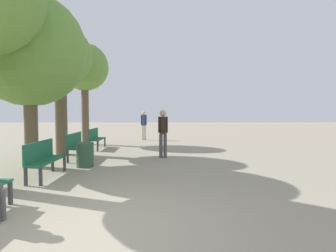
{
  "coord_description": "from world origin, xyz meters",
  "views": [
    {
      "loc": [
        1.11,
        -3.69,
        1.66
      ],
      "look_at": [
        1.35,
        5.32,
        1.19
      ],
      "focal_mm": 28.0,
      "sensor_mm": 36.0,
      "label": 1
    }
  ],
  "objects_px": {
    "bench_row_2": "(77,144)",
    "bench_row_3": "(96,137)",
    "bench_row_1": "(43,157)",
    "tree_row_2": "(60,58)",
    "tree_row_1": "(29,51)",
    "tree_row_3": "(85,68)",
    "pedestrian_mid": "(163,130)",
    "pedestrian_near": "(144,123)",
    "trash_bin": "(85,155)"
  },
  "relations": [
    {
      "from": "tree_row_2",
      "to": "trash_bin",
      "type": "bearing_deg",
      "value": -56.31
    },
    {
      "from": "tree_row_3",
      "to": "pedestrian_near",
      "type": "height_order",
      "value": "tree_row_3"
    },
    {
      "from": "bench_row_1",
      "to": "pedestrian_near",
      "type": "distance_m",
      "value": 9.39
    },
    {
      "from": "pedestrian_near",
      "to": "pedestrian_mid",
      "type": "distance_m",
      "value": 6.4
    },
    {
      "from": "bench_row_3",
      "to": "pedestrian_near",
      "type": "relative_size",
      "value": 0.89
    },
    {
      "from": "tree_row_1",
      "to": "tree_row_2",
      "type": "bearing_deg",
      "value": 90.0
    },
    {
      "from": "tree_row_2",
      "to": "tree_row_3",
      "type": "height_order",
      "value": "tree_row_3"
    },
    {
      "from": "pedestrian_mid",
      "to": "bench_row_1",
      "type": "bearing_deg",
      "value": -136.76
    },
    {
      "from": "tree_row_2",
      "to": "trash_bin",
      "type": "height_order",
      "value": "tree_row_2"
    },
    {
      "from": "bench_row_2",
      "to": "tree_row_2",
      "type": "bearing_deg",
      "value": 130.92
    },
    {
      "from": "bench_row_1",
      "to": "tree_row_1",
      "type": "height_order",
      "value": "tree_row_1"
    },
    {
      "from": "tree_row_1",
      "to": "tree_row_2",
      "type": "distance_m",
      "value": 2.42
    },
    {
      "from": "tree_row_2",
      "to": "bench_row_1",
      "type": "bearing_deg",
      "value": -75.85
    },
    {
      "from": "tree_row_2",
      "to": "pedestrian_mid",
      "type": "bearing_deg",
      "value": -12.41
    },
    {
      "from": "bench_row_1",
      "to": "tree_row_2",
      "type": "bearing_deg",
      "value": 104.15
    },
    {
      "from": "tree_row_3",
      "to": "pedestrian_near",
      "type": "relative_size",
      "value": 2.97
    },
    {
      "from": "bench_row_1",
      "to": "pedestrian_near",
      "type": "height_order",
      "value": "pedestrian_near"
    },
    {
      "from": "trash_bin",
      "to": "tree_row_3",
      "type": "bearing_deg",
      "value": 105.78
    },
    {
      "from": "tree_row_2",
      "to": "pedestrian_near",
      "type": "bearing_deg",
      "value": 61.94
    },
    {
      "from": "bench_row_2",
      "to": "pedestrian_near",
      "type": "relative_size",
      "value": 0.89
    },
    {
      "from": "bench_row_2",
      "to": "pedestrian_near",
      "type": "xyz_separation_m",
      "value": [
        1.94,
        6.51,
        0.47
      ]
    },
    {
      "from": "tree_row_1",
      "to": "tree_row_3",
      "type": "height_order",
      "value": "tree_row_3"
    },
    {
      "from": "bench_row_1",
      "to": "bench_row_3",
      "type": "bearing_deg",
      "value": 90.0
    },
    {
      "from": "tree_row_3",
      "to": "pedestrian_mid",
      "type": "relative_size",
      "value": 2.97
    },
    {
      "from": "bench_row_3",
      "to": "pedestrian_near",
      "type": "bearing_deg",
      "value": 63.22
    },
    {
      "from": "tree_row_1",
      "to": "bench_row_2",
      "type": "bearing_deg",
      "value": 54.25
    },
    {
      "from": "bench_row_3",
      "to": "pedestrian_mid",
      "type": "bearing_deg",
      "value": -38.73
    },
    {
      "from": "tree_row_2",
      "to": "trash_bin",
      "type": "xyz_separation_m",
      "value": [
        1.61,
        -2.41,
        -3.4
      ]
    },
    {
      "from": "tree_row_2",
      "to": "bench_row_2",
      "type": "bearing_deg",
      "value": -49.08
    },
    {
      "from": "tree_row_3",
      "to": "pedestrian_near",
      "type": "bearing_deg",
      "value": 36.49
    },
    {
      "from": "bench_row_3",
      "to": "tree_row_3",
      "type": "bearing_deg",
      "value": 118.96
    },
    {
      "from": "bench_row_1",
      "to": "tree_row_3",
      "type": "xyz_separation_m",
      "value": [
        -0.95,
        7.04,
        3.39
      ]
    },
    {
      "from": "pedestrian_mid",
      "to": "trash_bin",
      "type": "relative_size",
      "value": 2.37
    },
    {
      "from": "pedestrian_mid",
      "to": "bench_row_3",
      "type": "bearing_deg",
      "value": 141.27
    },
    {
      "from": "bench_row_2",
      "to": "trash_bin",
      "type": "xyz_separation_m",
      "value": [
        0.66,
        -1.32,
        -0.17
      ]
    },
    {
      "from": "bench_row_3",
      "to": "trash_bin",
      "type": "relative_size",
      "value": 2.1
    },
    {
      "from": "pedestrian_near",
      "to": "trash_bin",
      "type": "distance_m",
      "value": 7.96
    },
    {
      "from": "trash_bin",
      "to": "tree_row_2",
      "type": "bearing_deg",
      "value": 123.69
    },
    {
      "from": "bench_row_2",
      "to": "tree_row_3",
      "type": "bearing_deg",
      "value": 102.21
    },
    {
      "from": "tree_row_2",
      "to": "tree_row_1",
      "type": "bearing_deg",
      "value": -90.0
    },
    {
      "from": "bench_row_2",
      "to": "tree_row_1",
      "type": "bearing_deg",
      "value": -125.75
    },
    {
      "from": "tree_row_2",
      "to": "pedestrian_mid",
      "type": "distance_m",
      "value": 4.95
    },
    {
      "from": "tree_row_1",
      "to": "pedestrian_near",
      "type": "relative_size",
      "value": 2.97
    },
    {
      "from": "bench_row_3",
      "to": "trash_bin",
      "type": "bearing_deg",
      "value": -80.56
    },
    {
      "from": "bench_row_3",
      "to": "tree_row_2",
      "type": "xyz_separation_m",
      "value": [
        -0.95,
        -1.57,
        3.23
      ]
    },
    {
      "from": "tree_row_1",
      "to": "trash_bin",
      "type": "xyz_separation_m",
      "value": [
        1.61,
        -0.01,
        -3.13
      ]
    },
    {
      "from": "bench_row_2",
      "to": "tree_row_2",
      "type": "xyz_separation_m",
      "value": [
        -0.95,
        1.09,
        3.23
      ]
    },
    {
      "from": "tree_row_1",
      "to": "bench_row_3",
      "type": "bearing_deg",
      "value": 76.61
    },
    {
      "from": "tree_row_2",
      "to": "pedestrian_mid",
      "type": "height_order",
      "value": "tree_row_2"
    },
    {
      "from": "bench_row_2",
      "to": "bench_row_3",
      "type": "bearing_deg",
      "value": 90.0
    }
  ]
}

